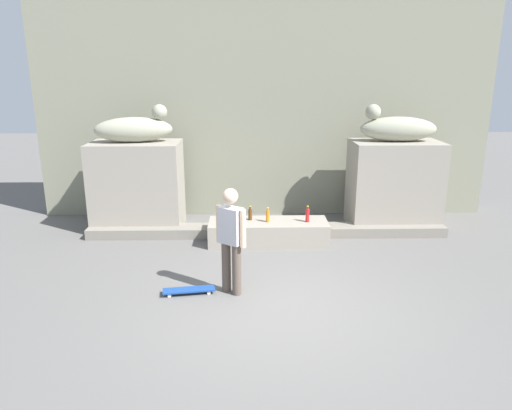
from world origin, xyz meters
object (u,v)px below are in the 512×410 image
Objects in this scene: skateboard at (189,290)px; bottle_red at (307,215)px; bottle_brown at (250,214)px; statue_reclining_right at (397,128)px; bottle_blue at (238,219)px; bottle_orange at (268,216)px; statue_reclining_left at (135,129)px; skater at (231,237)px.

bottle_red is (2.10, 2.20, 0.52)m from skateboard.
bottle_red reaches higher than bottle_brown.
statue_reclining_right reaches higher than skateboard.
statue_reclining_right reaches higher than bottle_red.
bottle_blue reaches higher than bottle_orange.
statue_reclining_left is at bearing 163.18° from bottle_red.
bottle_blue is 0.44m from bottle_brown.
statue_reclining_left is 5.09× the size of bottle_red.
bottle_blue reaches higher than bottle_red.
bottle_blue is at bearing -171.45° from bottle_red.
bottle_red is at bearing -87.80° from skater.
bottle_brown is (-1.13, 0.15, -0.02)m from bottle_red.
skater is 5.10× the size of bottle_blue.
bottle_orange is at bearing -70.93° from skater.
skater reaches higher than skateboard.
bottle_blue is (-3.34, -1.26, -1.58)m from statue_reclining_right.
statue_reclining_left is 5.47m from statue_reclining_right.
bottle_blue is at bearing -38.74° from statue_reclining_left.
bottle_brown is at bearing 18.65° from statue_reclining_right.
skateboard is at bearing -112.43° from bottle_brown.
bottle_orange is at bearing -22.28° from bottle_brown.
skater is 2.30m from bottle_orange.
skateboard is 2.51× the size of bottle_red.
statue_reclining_right is at bearing 16.26° from bottle_brown.
bottle_brown is (-0.34, 0.14, -0.01)m from bottle_orange.
bottle_brown is at bearing -61.82° from skater.
bottle_red is at bearing 30.66° from statue_reclining_right.
bottle_orange is (2.72, -1.05, -1.60)m from statue_reclining_left.
skateboard is 2.60m from bottle_brown.
bottle_brown is (0.97, 2.36, 0.50)m from skateboard.
statue_reclining_left is at bearing 159.15° from bottle_brown.
skater is 2.37m from bottle_brown.
bottle_blue reaches higher than bottle_brown.
statue_reclining_right is 5.64× the size of bottle_brown.
statue_reclining_left reaches higher than bottle_red.
skater is 2.04× the size of skateboard.
skater is 5.11× the size of bottle_red.
bottle_brown is (-3.09, -0.90, -1.60)m from statue_reclining_right.
skateboard is at bearing -74.71° from statue_reclining_left.
skateboard is (1.41, -3.26, -2.10)m from statue_reclining_left.
bottle_blue is (0.73, 2.00, 0.52)m from skateboard.
bottle_red is 0.79m from bottle_orange.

